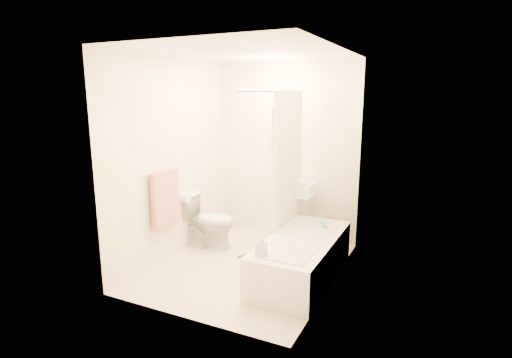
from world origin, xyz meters
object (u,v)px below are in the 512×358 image
at_px(bathtub, 302,258).
at_px(soap_bottle, 261,246).
at_px(toilet, 208,221).
at_px(sink, 296,210).
at_px(bath_mat, 264,260).

height_order(bathtub, soap_bottle, soap_bottle).
bearing_deg(toilet, sink, -65.29).
relative_size(bathtub, soap_bottle, 7.86).
bearing_deg(soap_bottle, bathtub, 72.43).
height_order(sink, soap_bottle, sink).
bearing_deg(sink, soap_bottle, -80.72).
bearing_deg(toilet, bath_mat, -102.43).
distance_m(sink, soap_bottle, 1.55).
xyz_separation_m(sink, soap_bottle, (0.21, -1.53, 0.08)).
relative_size(toilet, soap_bottle, 3.57).
bearing_deg(soap_bottle, toilet, 141.77).
xyz_separation_m(toilet, bathtub, (1.40, -0.33, -0.13)).
height_order(toilet, sink, sink).
height_order(bathtub, bath_mat, bathtub).
xyz_separation_m(bath_mat, soap_bottle, (0.36, -0.85, 0.54)).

